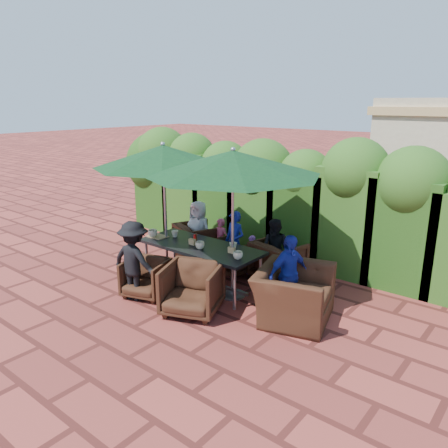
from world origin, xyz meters
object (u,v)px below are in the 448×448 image
Objects in this scene: chair_near_left at (146,276)px; chair_end_right at (294,286)px; chair_far_right at (278,259)px; dining_table at (201,249)px; chair_far_left at (198,240)px; chair_far_mid at (234,254)px; chair_near_right at (192,287)px; umbrella_right at (233,163)px; umbrella_left at (163,156)px.

chair_end_right is (2.30, 0.84, 0.17)m from chair_near_left.
chair_far_right is 1.45m from chair_end_right.
chair_near_left is at bearing -117.57° from dining_table.
chair_end_right reaches higher than chair_near_left.
dining_table is at bearing 157.55° from chair_far_left.
chair_far_left reaches higher than chair_far_mid.
chair_far_left is 0.97× the size of chair_near_right.
chair_end_right reaches higher than chair_far_right.
umbrella_right is at bearing 172.99° from chair_far_left.
chair_end_right is (1.18, -0.05, -1.70)m from umbrella_right.
chair_near_right is at bearing -97.11° from umbrella_right.
chair_near_right is 1.53m from chair_end_right.
umbrella_left is at bearing -176.30° from umbrella_right.
chair_far_mid is 0.61× the size of chair_end_right.
chair_near_right reaches higher than chair_far_right.
umbrella_right is at bearing 60.25° from chair_near_right.
chair_near_right reaches higher than chair_near_left.
chair_far_left is 1.02m from chair_far_mid.
chair_end_right is at bearing 163.00° from chair_far_mid.
chair_end_right is at bearing 0.92° from umbrella_left.
umbrella_left reaches higher than chair_far_right.
chair_far_left is at bearing 15.62° from chair_far_right.
chair_near_right reaches higher than chair_far_mid.
chair_near_right is 0.72× the size of chair_end_right.
chair_end_right is at bearing 1.64° from chair_near_left.
chair_far_left is (-0.95, 0.97, -0.26)m from dining_table.
dining_table is 1.72m from umbrella_left.
chair_near_left is 2.46m from chair_end_right.
chair_far_right is (1.86, 0.09, -0.01)m from chair_far_left.
chair_far_mid is at bearing 54.92° from chair_near_left.
chair_far_right is (0.24, 1.04, -1.81)m from umbrella_right.
chair_near_right is (-0.11, -0.86, -1.79)m from umbrella_right.
chair_far_left reaches higher than dining_table.
umbrella_left is at bearing 127.61° from chair_near_right.
chair_near_left is 1.02m from chair_near_right.
chair_near_right is (1.34, -0.77, -1.79)m from umbrella_left.
chair_far_right reaches higher than chair_near_left.
chair_far_left is 0.70× the size of chair_end_right.
umbrella_left is 2.36m from chair_near_right.
chair_near_left is at bearing 159.22° from chair_near_right.
chair_far_right is at bearing 49.57° from dining_table.
umbrella_left is at bearing 74.84° from chair_end_right.
chair_far_left reaches higher than chair_near_left.
chair_far_mid is at bearing 126.10° from umbrella_right.
chair_near_right is at bearing 92.44° from chair_far_right.
chair_far_right reaches higher than chair_far_mid.
umbrella_right reaches higher than chair_far_left.
chair_far_left is at bearing 149.75° from umbrella_right.
umbrella_left reaches higher than chair_far_mid.
chair_end_right is (1.85, -0.02, -0.16)m from dining_table.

